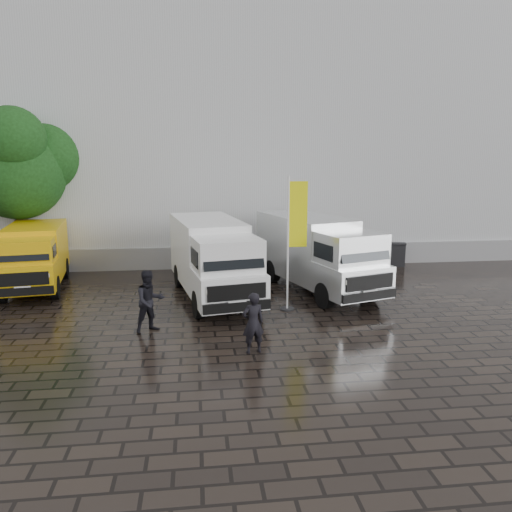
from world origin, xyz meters
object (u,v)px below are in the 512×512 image
at_px(van_yellow, 34,258).
at_px(van_silver, 318,255).
at_px(flagpole, 293,237).
at_px(person_front, 253,323).
at_px(person_tent, 150,301).
at_px(wheelie_bin, 398,254).
at_px(van_white, 213,261).

xyz_separation_m(van_yellow, van_silver, (10.79, -1.56, 0.19)).
bearing_deg(van_yellow, flagpole, -29.94).
bearing_deg(person_front, person_tent, -47.95).
relative_size(wheelie_bin, person_front, 0.67).
relative_size(van_silver, flagpole, 1.43).
xyz_separation_m(van_white, van_silver, (3.98, 0.57, -0.00)).
distance_m(van_white, person_front, 5.32).
bearing_deg(person_tent, person_front, -63.34).
xyz_separation_m(van_silver, person_tent, (-5.96, -3.81, -0.47)).
bearing_deg(van_yellow, person_front, -51.89).
bearing_deg(flagpole, van_yellow, 158.13).
relative_size(van_silver, person_front, 3.91).
bearing_deg(flagpole, van_white, 147.61).
distance_m(van_yellow, wheelie_bin, 15.75).
height_order(flagpole, person_front, flagpole).
distance_m(flagpole, person_tent, 5.08).
xyz_separation_m(van_yellow, van_white, (6.81, -2.13, 0.19)).
xyz_separation_m(van_yellow, person_front, (7.66, -7.35, -0.38)).
xyz_separation_m(wheelie_bin, person_tent, (-10.75, -7.58, 0.37)).
distance_m(wheelie_bin, person_tent, 13.16).
height_order(van_white, flagpole, flagpole).
relative_size(van_yellow, van_white, 0.81).
height_order(van_silver, person_tent, van_silver).
distance_m(flagpole, wheelie_bin, 8.81).
bearing_deg(flagpole, person_tent, -160.78).
distance_m(van_white, wheelie_bin, 9.82).
relative_size(van_yellow, person_front, 3.17).
distance_m(person_front, person_tent, 3.45).
distance_m(van_yellow, van_silver, 10.91).
xyz_separation_m(van_white, wheelie_bin, (8.77, 4.34, -0.84)).
relative_size(flagpole, person_front, 2.72).
bearing_deg(person_tent, van_silver, 4.26).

